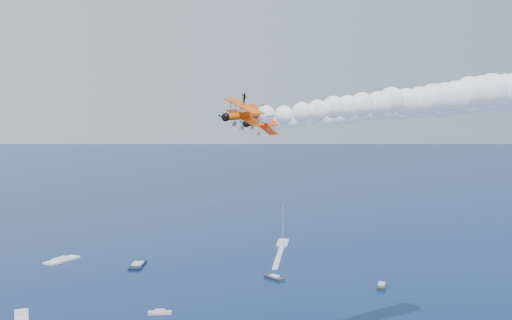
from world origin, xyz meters
TOP-DOWN VIEW (x-y plane):
  - biplane_lead at (9.90, 23.20)m, footprint 8.32×10.11m
  - biplane_trail at (-6.71, -0.62)m, footprint 7.07×8.37m
  - smoke_trail_lead at (44.09, 24.33)m, footprint 69.25×10.96m
  - smoke_trail_trail at (27.49, -0.56)m, footprint 69.05×6.85m
  - spectator_boats at (12.14, 117.22)m, footprint 215.42×164.22m

SIDE VIEW (x-z plane):
  - spectator_boats at x=12.14m, z-range 0.00..0.70m
  - biplane_lead at x=9.90m, z-range 49.97..58.64m
  - biplane_trail at x=-6.71m, z-range 52.49..59.21m
  - smoke_trail_lead at x=44.09m, z-range 50.99..62.90m
  - smoke_trail_trail at x=27.49m, z-range 52.53..64.45m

